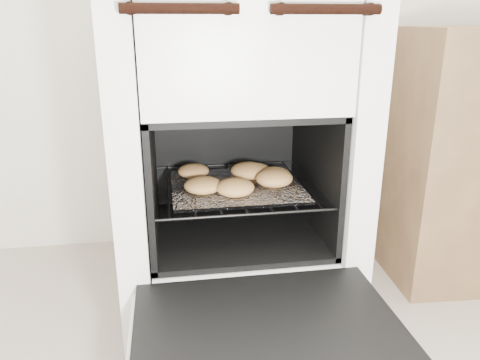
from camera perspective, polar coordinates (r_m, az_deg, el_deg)
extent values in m
cube|color=white|center=(1.41, -1.11, 4.72)|extent=(0.65, 0.69, 0.99)
cylinder|color=black|center=(0.99, -7.32, 20.02)|extent=(0.24, 0.02, 0.02)
cylinder|color=black|center=(1.05, 10.48, 19.80)|extent=(0.24, 0.02, 0.02)
cube|color=black|center=(1.02, 3.62, -18.21)|extent=(0.56, 0.43, 0.03)
cube|color=white|center=(1.03, 3.60, -19.07)|extent=(0.58, 0.45, 0.02)
cylinder|color=black|center=(1.35, -10.36, -1.26)|extent=(0.01, 0.45, 0.01)
cylinder|color=black|center=(1.41, 8.77, -0.24)|extent=(0.01, 0.45, 0.01)
cylinder|color=black|center=(1.16, 1.01, -4.26)|extent=(0.46, 0.01, 0.01)
cylinder|color=black|center=(1.56, -1.75, 1.86)|extent=(0.46, 0.01, 0.01)
cylinder|color=black|center=(1.35, -8.76, -1.18)|extent=(0.01, 0.43, 0.01)
cylinder|color=black|center=(1.35, -6.01, -1.03)|extent=(0.01, 0.43, 0.01)
cylinder|color=black|center=(1.35, -3.28, -0.89)|extent=(0.01, 0.43, 0.01)
cylinder|color=black|center=(1.36, -0.57, -0.75)|extent=(0.01, 0.43, 0.01)
cylinder|color=black|center=(1.37, 2.10, -0.61)|extent=(0.01, 0.43, 0.01)
cylinder|color=black|center=(1.38, 4.73, -0.46)|extent=(0.01, 0.43, 0.01)
cylinder|color=black|center=(1.40, 7.30, -0.32)|extent=(0.01, 0.43, 0.01)
cube|color=white|center=(1.34, -0.44, -0.79)|extent=(0.37, 0.32, 0.01)
ellipsoid|color=tan|center=(1.40, 1.68, 1.16)|extent=(0.12, 0.12, 0.04)
ellipsoid|color=tan|center=(1.28, -4.53, -0.62)|extent=(0.14, 0.14, 0.04)
ellipsoid|color=tan|center=(1.35, 4.18, 0.53)|extent=(0.13, 0.13, 0.05)
ellipsoid|color=tan|center=(1.33, 4.16, 0.27)|extent=(0.15, 0.15, 0.05)
ellipsoid|color=tan|center=(1.25, -0.61, -0.89)|extent=(0.12, 0.12, 0.05)
ellipsoid|color=tan|center=(1.39, 1.11, 1.17)|extent=(0.14, 0.14, 0.05)
ellipsoid|color=tan|center=(1.41, -5.70, 1.12)|extent=(0.12, 0.12, 0.04)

